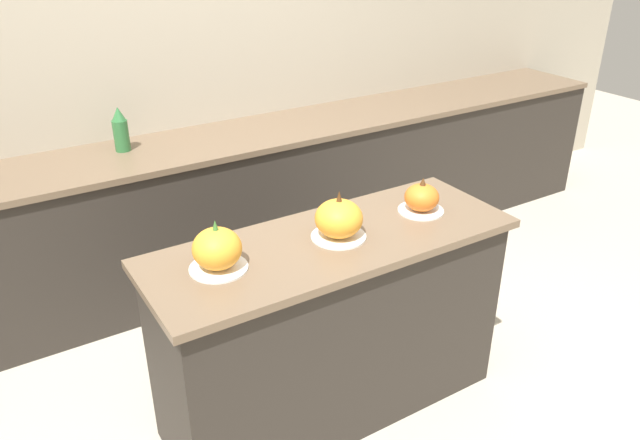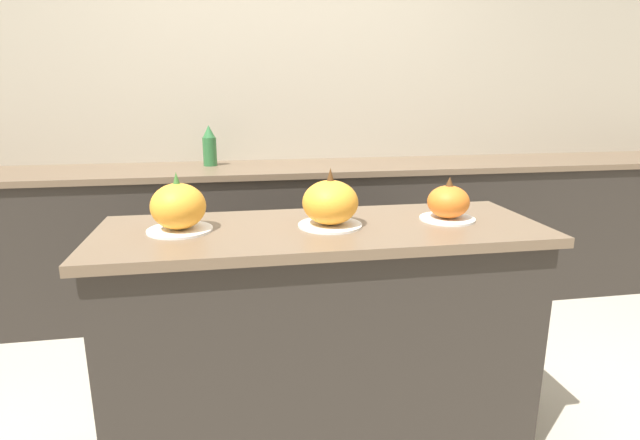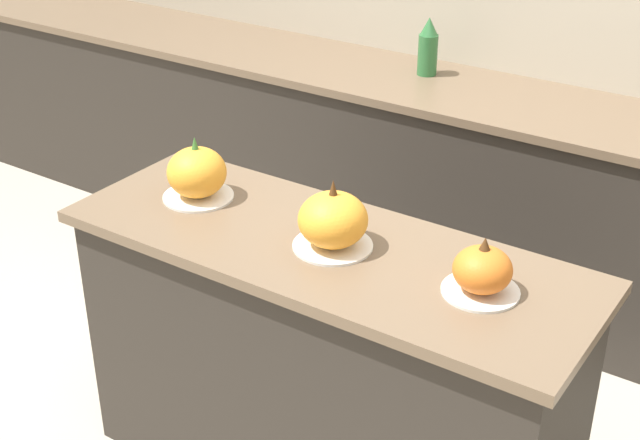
{
  "view_description": "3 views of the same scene",
  "coord_description": "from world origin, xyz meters",
  "px_view_note": "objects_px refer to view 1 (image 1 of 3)",
  "views": [
    {
      "loc": [
        -1.23,
        -1.87,
        2.09
      ],
      "look_at": [
        -0.03,
        0.05,
        0.96
      ],
      "focal_mm": 35.0,
      "sensor_mm": 36.0,
      "label": 1
    },
    {
      "loc": [
        -0.3,
        -1.67,
        1.35
      ],
      "look_at": [
        -0.01,
        0.01,
        0.91
      ],
      "focal_mm": 28.0,
      "sensor_mm": 36.0,
      "label": 2
    },
    {
      "loc": [
        1.21,
        -1.83,
        2.12
      ],
      "look_at": [
        -0.02,
        0.0,
        0.95
      ],
      "focal_mm": 50.0,
      "sensor_mm": 36.0,
      "label": 3
    }
  ],
  "objects_px": {
    "pumpkin_cake_right": "(422,198)",
    "bottle_tall": "(121,130)",
    "pumpkin_cake_left": "(217,250)",
    "pumpkin_cake_center": "(338,219)"
  },
  "relations": [
    {
      "from": "pumpkin_cake_center",
      "to": "pumpkin_cake_right",
      "type": "bearing_deg",
      "value": 1.05
    },
    {
      "from": "pumpkin_cake_center",
      "to": "pumpkin_cake_right",
      "type": "relative_size",
      "value": 1.12
    },
    {
      "from": "pumpkin_cake_center",
      "to": "bottle_tall",
      "type": "bearing_deg",
      "value": 107.93
    },
    {
      "from": "pumpkin_cake_left",
      "to": "pumpkin_cake_right",
      "type": "distance_m",
      "value": 0.97
    },
    {
      "from": "pumpkin_cake_left",
      "to": "pumpkin_cake_right",
      "type": "xyz_separation_m",
      "value": [
        0.96,
        -0.02,
        -0.02
      ]
    },
    {
      "from": "pumpkin_cake_center",
      "to": "pumpkin_cake_right",
      "type": "height_order",
      "value": "pumpkin_cake_center"
    },
    {
      "from": "pumpkin_cake_right",
      "to": "bottle_tall",
      "type": "xyz_separation_m",
      "value": [
        -0.91,
        1.43,
        0.07
      ]
    },
    {
      "from": "pumpkin_cake_center",
      "to": "bottle_tall",
      "type": "height_order",
      "value": "bottle_tall"
    },
    {
      "from": "pumpkin_cake_center",
      "to": "pumpkin_cake_right",
      "type": "distance_m",
      "value": 0.45
    },
    {
      "from": "pumpkin_cake_left",
      "to": "bottle_tall",
      "type": "distance_m",
      "value": 1.42
    }
  ]
}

